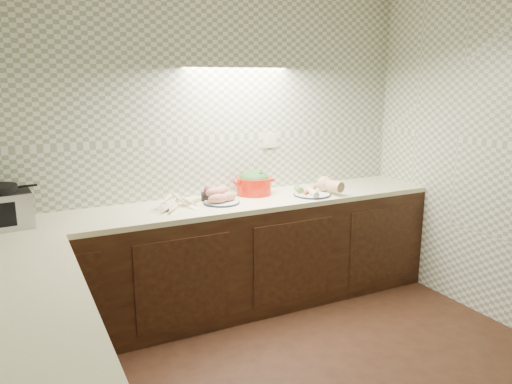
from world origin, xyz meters
name	(u,v)px	position (x,y,z in m)	size (l,w,h in m)	color
room	(345,125)	(0.00, 0.00, 1.63)	(3.60, 3.60, 2.60)	black
counter	(175,319)	(-0.68, 0.68, 0.45)	(3.60, 3.60, 0.90)	black
parsnip_pile	(175,203)	(-0.39, 1.54, 0.93)	(0.45, 0.36, 0.08)	beige
sweet_potato_plate	(220,197)	(-0.04, 1.49, 0.95)	(0.28, 0.28, 0.13)	#141B38
onion_bowl	(211,194)	(-0.07, 1.62, 0.95)	(0.16, 0.16, 0.12)	black
dutch_oven	(254,183)	(0.33, 1.64, 1.00)	(0.35, 0.29, 0.20)	red
veg_plate	(318,188)	(0.81, 1.41, 0.95)	(0.37, 0.33, 0.14)	#141B38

